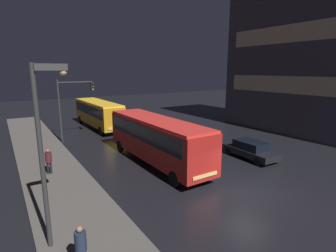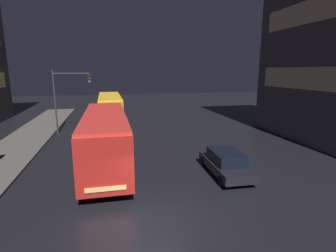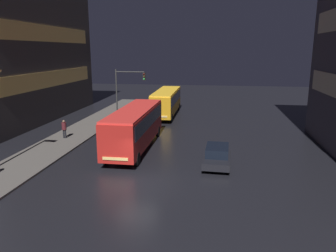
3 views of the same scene
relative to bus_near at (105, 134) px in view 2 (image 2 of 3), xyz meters
The scene contains 6 objects.
ground_plane 7.77m from the bus_near, 75.08° to the right, with size 120.00×120.00×0.00m, color black.
sidewalk_left 7.87m from the bus_near, 158.57° to the left, with size 4.00×48.00×0.15m.
bus_near is the anchor object (origin of this frame).
bus_far 14.73m from the bus_near, 88.48° to the left, with size 2.67×10.82×3.25m.
car_taxi 7.74m from the bus_near, 24.27° to the right, with size 2.07×4.61×1.44m.
traffic_light_main 11.13m from the bus_near, 109.07° to the left, with size 3.56×0.35×6.13m.
Camera 2 is at (-1.60, -9.57, 6.12)m, focal length 28.00 mm.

